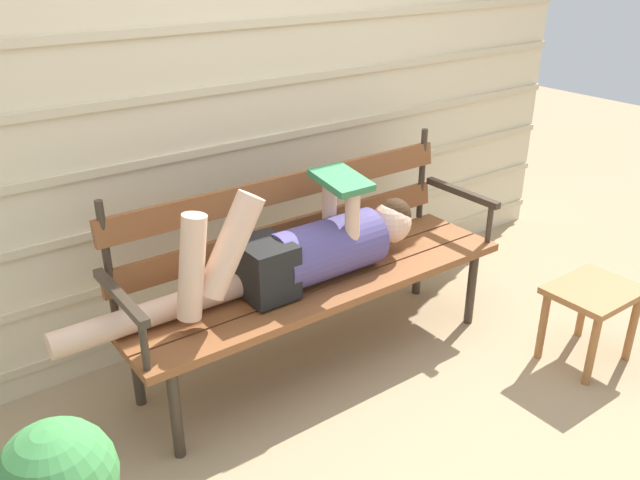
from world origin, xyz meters
The scene contains 5 objects.
ground_plane centered at (0.00, 0.00, 0.00)m, with size 12.00×12.00×0.00m, color tan.
house_siding centered at (0.00, 0.62, 1.18)m, with size 4.21×0.08×2.36m.
park_bench centered at (0.00, 0.14, 0.48)m, with size 1.81×0.50×0.91m.
reclining_person centered at (-0.10, 0.06, 0.58)m, with size 1.63×0.26×0.51m.
footstool centered at (0.99, -0.65, 0.30)m, with size 0.40×0.31×0.37m.
Camera 1 is at (-1.49, -1.97, 1.78)m, focal length 36.66 mm.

